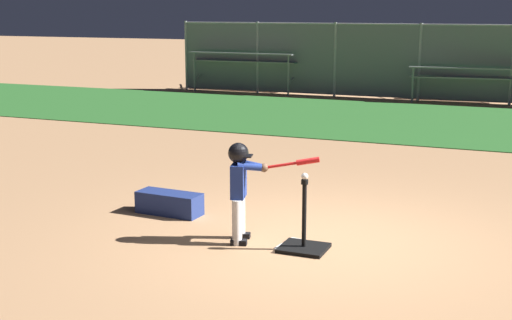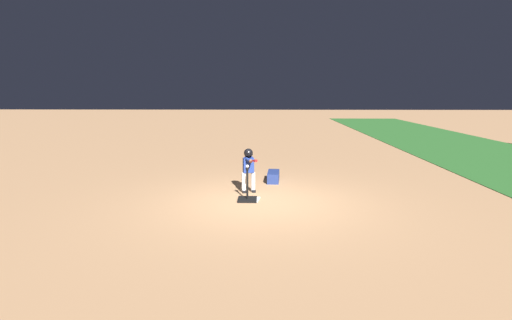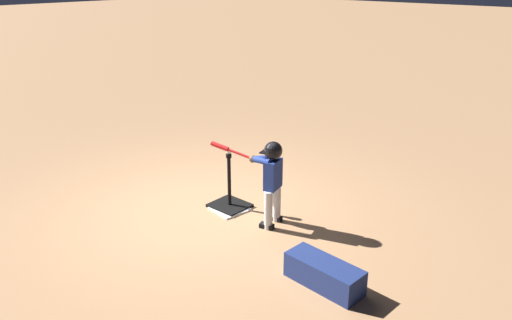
# 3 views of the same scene
# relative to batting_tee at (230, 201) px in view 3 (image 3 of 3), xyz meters

# --- Properties ---
(ground_plane) EXTENTS (90.00, 90.00, 0.00)m
(ground_plane) POSITION_rel_batting_tee_xyz_m (0.17, 0.34, -0.09)
(ground_plane) COLOR #AD7F56
(home_plate) EXTENTS (0.50, 0.50, 0.02)m
(home_plate) POSITION_rel_batting_tee_xyz_m (-0.06, 0.06, -0.08)
(home_plate) COLOR white
(home_plate) RESTS_ON ground_plane
(batting_tee) EXTENTS (0.50, 0.45, 0.78)m
(batting_tee) POSITION_rel_batting_tee_xyz_m (0.00, 0.00, 0.00)
(batting_tee) COLOR black
(batting_tee) RESTS_ON ground_plane
(batter_child) EXTENTS (0.99, 0.43, 1.13)m
(batter_child) POSITION_rel_batting_tee_xyz_m (-0.73, 0.00, 0.62)
(batter_child) COLOR silver
(batter_child) RESTS_ON ground_plane
(baseball) EXTENTS (0.07, 0.07, 0.07)m
(baseball) POSITION_rel_batting_tee_xyz_m (0.00, 0.00, 0.73)
(baseball) COLOR white
(baseball) RESTS_ON batting_tee
(equipment_bag) EXTENTS (0.86, 0.37, 0.28)m
(equipment_bag) POSITION_rel_batting_tee_xyz_m (-2.02, 0.66, 0.05)
(equipment_bag) COLOR navy
(equipment_bag) RESTS_ON ground_plane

